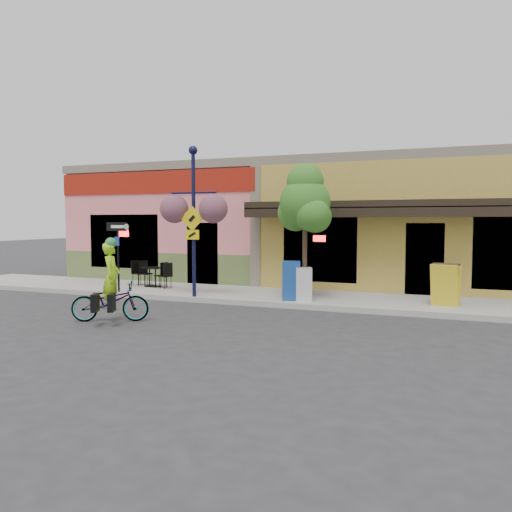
# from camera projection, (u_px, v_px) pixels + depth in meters

# --- Properties ---
(ground) EXTENTS (90.00, 90.00, 0.00)m
(ground) POSITION_uv_depth(u_px,v_px,m) (245.00, 309.00, 13.33)
(ground) COLOR #2D2D30
(ground) RESTS_ON ground
(sidewalk) EXTENTS (24.00, 3.00, 0.15)m
(sidewalk) POSITION_uv_depth(u_px,v_px,m) (269.00, 296.00, 15.19)
(sidewalk) COLOR #9E9B93
(sidewalk) RESTS_ON ground
(curb) EXTENTS (24.00, 0.12, 0.15)m
(curb) POSITION_uv_depth(u_px,v_px,m) (252.00, 303.00, 13.84)
(curb) COLOR #A8A59E
(curb) RESTS_ON ground
(building) EXTENTS (18.20, 8.20, 4.50)m
(building) POSITION_uv_depth(u_px,v_px,m) (315.00, 224.00, 20.16)
(building) COLOR #EA737A
(building) RESTS_ON ground
(bicycle) EXTENTS (1.89, 1.31, 0.94)m
(bicycle) POSITION_uv_depth(u_px,v_px,m) (110.00, 302.00, 11.69)
(bicycle) COLOR maroon
(bicycle) RESTS_ON ground
(cyclist_rider) EXTENTS (0.60, 0.70, 1.61)m
(cyclist_rider) POSITION_uv_depth(u_px,v_px,m) (112.00, 287.00, 11.65)
(cyclist_rider) COLOR #A1E217
(cyclist_rider) RESTS_ON ground
(lamp_post) EXTENTS (1.45, 0.70, 4.38)m
(lamp_post) POSITION_uv_depth(u_px,v_px,m) (194.00, 222.00, 14.46)
(lamp_post) COLOR #111236
(lamp_post) RESTS_ON sidewalk
(one_way_sign) EXTENTS (0.85, 0.30, 2.17)m
(one_way_sign) POSITION_uv_depth(u_px,v_px,m) (118.00, 257.00, 15.53)
(one_way_sign) COLOR black
(one_way_sign) RESTS_ON sidewalk
(cafe_set_left) EXTENTS (1.58, 1.05, 0.87)m
(cafe_set_left) POSITION_uv_depth(u_px,v_px,m) (150.00, 274.00, 16.79)
(cafe_set_left) COLOR black
(cafe_set_left) RESTS_ON sidewalk
(cafe_set_right) EXTENTS (1.60, 1.20, 0.86)m
(cafe_set_right) POSITION_uv_depth(u_px,v_px,m) (155.00, 274.00, 16.71)
(cafe_set_right) COLOR black
(cafe_set_right) RESTS_ON sidewalk
(newspaper_box_blue) EXTENTS (0.61, 0.57, 1.09)m
(newspaper_box_blue) POSITION_uv_depth(u_px,v_px,m) (291.00, 281.00, 13.91)
(newspaper_box_blue) COLOR navy
(newspaper_box_blue) RESTS_ON sidewalk
(newspaper_box_grey) EXTENTS (0.54, 0.52, 0.93)m
(newspaper_box_grey) POSITION_uv_depth(u_px,v_px,m) (304.00, 284.00, 13.77)
(newspaper_box_grey) COLOR silver
(newspaper_box_grey) RESTS_ON sidewalk
(street_tree) EXTENTS (1.98, 1.98, 3.84)m
(street_tree) POSITION_uv_depth(u_px,v_px,m) (305.00, 231.00, 13.81)
(street_tree) COLOR #3D7A26
(street_tree) RESTS_ON sidewalk
(sandwich_board) EXTENTS (0.74, 0.60, 1.11)m
(sandwich_board) POSITION_uv_depth(u_px,v_px,m) (444.00, 285.00, 12.79)
(sandwich_board) COLOR yellow
(sandwich_board) RESTS_ON sidewalk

